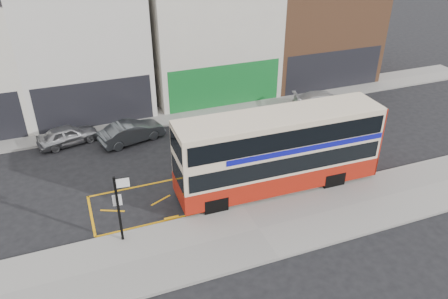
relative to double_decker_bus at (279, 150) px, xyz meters
name	(u,v)px	position (x,y,z in m)	size (l,w,h in m)	color
ground	(239,203)	(-2.40, -0.60, -2.20)	(120.00, 120.00, 0.00)	black
pavement	(259,230)	(-2.40, -2.90, -2.13)	(40.00, 4.00, 0.15)	gray
kerb	(242,206)	(-2.40, -0.97, -2.13)	(40.00, 0.15, 0.15)	gray
far_pavement	(179,114)	(-2.40, 10.40, -2.13)	(50.00, 3.00, 0.15)	gray
road_markings	(228,186)	(-2.40, 1.00, -2.20)	(14.00, 3.40, 0.01)	orange
terrace_left	(80,32)	(-7.90, 14.39, 3.12)	(8.00, 8.01, 11.80)	beige
terrace_green_shop	(206,24)	(1.10, 14.39, 2.87)	(9.00, 8.01, 11.30)	beige
terrace_right	(311,21)	(10.10, 14.39, 2.37)	(9.00, 8.01, 10.30)	brown
double_decker_bus	(279,150)	(0.00, 0.00, 0.00)	(10.55, 2.67, 4.19)	beige
bus_stop_post	(119,203)	(-8.21, -1.39, -0.12)	(0.80, 0.18, 3.24)	black
car_silver	(68,135)	(-9.89, 8.75, -1.60)	(1.44, 3.57, 1.22)	#999A9E
car_grey	(132,132)	(-6.14, 7.69, -1.54)	(1.40, 4.02, 1.33)	#42464A
car_white	(324,101)	(7.57, 7.62, -1.57)	(1.78, 4.37, 1.27)	#BBBBBB
street_tree_right	(274,41)	(5.52, 11.80, 1.87)	(2.77, 2.77, 5.97)	#342017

